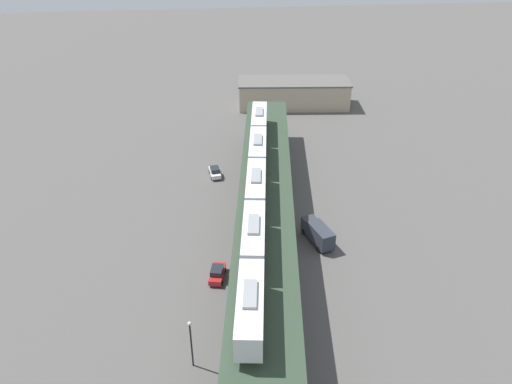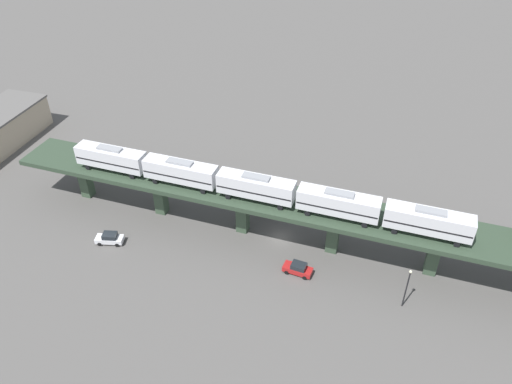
{
  "view_description": "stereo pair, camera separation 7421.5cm",
  "coord_description": "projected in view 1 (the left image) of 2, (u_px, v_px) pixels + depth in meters",
  "views": [
    {
      "loc": [
        -8.11,
        -59.42,
        47.08
      ],
      "look_at": [
        -0.88,
        3.87,
        9.45
      ],
      "focal_mm": 35.0,
      "sensor_mm": 36.0,
      "label": 1
    },
    {
      "loc": [
        -60.94,
        -7.82,
        54.45
      ],
      "look_at": [
        -0.88,
        3.87,
        9.45
      ],
      "focal_mm": 35.0,
      "sensor_mm": 36.0,
      "label": 2
    }
  ],
  "objects": [
    {
      "name": "street_car_white",
      "position": [
        215.0,
        172.0,
        97.42
      ],
      "size": [
        2.36,
        4.59,
        1.89
      ],
      "color": "silver",
      "rests_on": "ground"
    },
    {
      "name": "warehouse_building",
      "position": [
        294.0,
        93.0,
        129.3
      ],
      "size": [
        29.39,
        12.83,
        6.8
      ],
      "color": "tan",
      "rests_on": "ground"
    },
    {
      "name": "street_car_red",
      "position": [
        217.0,
        273.0,
        71.13
      ],
      "size": [
        2.69,
        4.68,
        1.89
      ],
      "color": "#AD1E1E",
      "rests_on": "ground"
    },
    {
      "name": "subway_train",
      "position": [
        256.0,
        186.0,
        73.46
      ],
      "size": [
        11.36,
        62.19,
        4.45
      ],
      "color": "silver",
      "rests_on": "elevated_viaduct"
    },
    {
      "name": "ground_plane",
      "position": [
        265.0,
        258.0,
        75.57
      ],
      "size": [
        400.0,
        400.0,
        0.0
      ],
      "primitive_type": "plane",
      "color": "#514F4C"
    },
    {
      "name": "street_lamp",
      "position": [
        191.0,
        340.0,
        56.16
      ],
      "size": [
        0.44,
        0.44,
        6.94
      ],
      "color": "black",
      "rests_on": "ground"
    },
    {
      "name": "elevated_viaduct",
      "position": [
        265.0,
        221.0,
        71.94
      ],
      "size": [
        20.96,
        92.28,
        7.95
      ],
      "color": "#2C3D2C",
      "rests_on": "ground"
    },
    {
      "name": "delivery_truck",
      "position": [
        318.0,
        233.0,
        78.26
      ],
      "size": [
        4.2,
        7.54,
        3.2
      ],
      "color": "#333338",
      "rests_on": "ground"
    }
  ]
}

